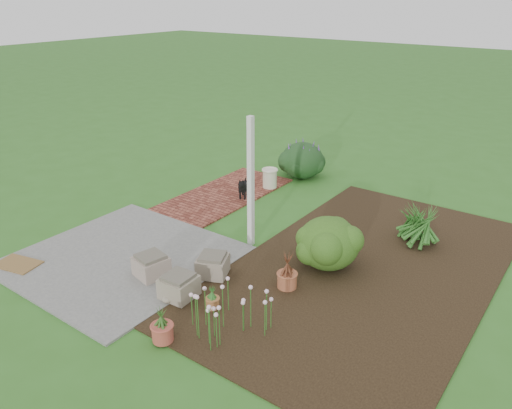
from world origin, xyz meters
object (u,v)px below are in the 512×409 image
Objects in this scene: evergreen_shrub at (328,242)px; cream_ceramic_urn at (270,178)px; stone_trough_near at (151,266)px; black_dog at (243,187)px.

cream_ceramic_urn is at bearing 139.75° from evergreen_shrub.
stone_trough_near is 3.06m from evergreen_shrub.
stone_trough_near is 1.09× the size of cream_ceramic_urn.
cream_ceramic_urn is 0.42× the size of evergreen_shrub.
stone_trough_near is at bearing -137.30° from evergreen_shrub.
black_dog is (-0.83, 3.64, 0.11)m from stone_trough_near.
black_dog reaches higher than stone_trough_near.
black_dog is at bearing -96.55° from cream_ceramic_urn.
stone_trough_near is 3.74m from black_dog.
stone_trough_near is 4.63m from cream_ceramic_urn.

